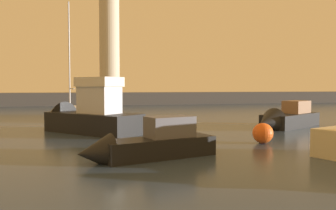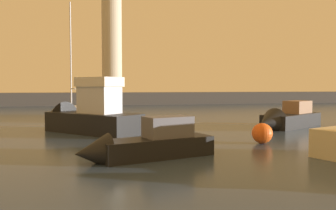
% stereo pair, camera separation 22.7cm
% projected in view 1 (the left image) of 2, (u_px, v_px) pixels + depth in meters
% --- Properties ---
extents(ground_plane, '(220.00, 220.00, 0.00)m').
position_uv_depth(ground_plane, '(162.00, 120.00, 29.21)').
color(ground_plane, '#2D3D51').
extents(breakwater, '(91.69, 4.97, 1.84)m').
position_uv_depth(breakwater, '(126.00, 98.00, 54.46)').
color(breakwater, '#423F3D').
rests_on(breakwater, ground_plane).
extents(lighthouse, '(3.02, 3.02, 17.67)m').
position_uv_depth(lighthouse, '(109.00, 37.00, 53.39)').
color(lighthouse, beige).
rests_on(lighthouse, breakwater).
extents(motorboat_1, '(5.64, 2.86, 1.84)m').
position_uv_depth(motorboat_1, '(146.00, 145.00, 13.51)').
color(motorboat_1, black).
rests_on(motorboat_1, ground_plane).
extents(motorboat_2, '(6.42, 4.83, 2.16)m').
position_uv_depth(motorboat_2, '(284.00, 119.00, 23.63)').
color(motorboat_2, black).
rests_on(motorboat_2, ground_plane).
extents(motorboat_3, '(6.97, 7.35, 3.81)m').
position_uv_depth(motorboat_3, '(81.00, 116.00, 21.68)').
color(motorboat_3, black).
rests_on(motorboat_3, ground_plane).
extents(sailboat_moored, '(2.88, 7.46, 10.16)m').
position_uv_depth(sailboat_moored, '(71.00, 113.00, 30.51)').
color(sailboat_moored, white).
rests_on(sailboat_moored, ground_plane).
extents(mooring_buoy, '(1.00, 1.00, 1.00)m').
position_uv_depth(mooring_buoy, '(263.00, 133.00, 17.22)').
color(mooring_buoy, '#EA5919').
rests_on(mooring_buoy, ground_plane).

